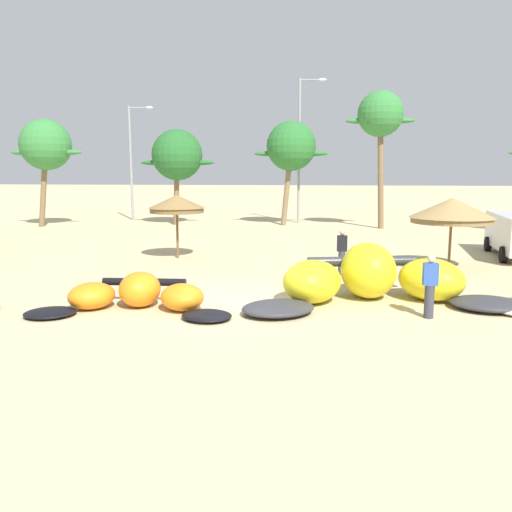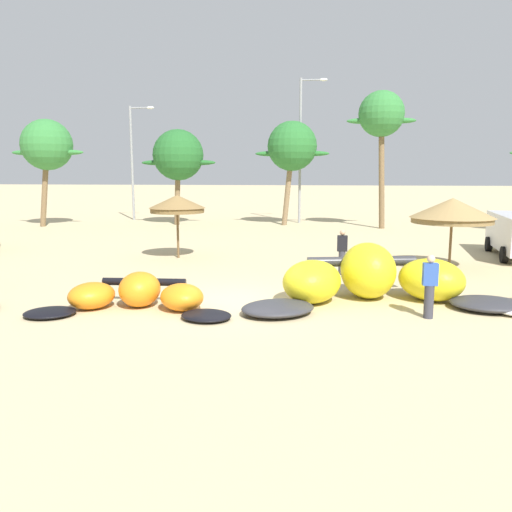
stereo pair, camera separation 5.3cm
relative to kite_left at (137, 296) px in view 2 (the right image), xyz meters
The scene contains 13 objects.
ground_plane 2.78m from the kite_left, 24.45° to the left, with size 260.00×260.00×0.00m, color #C6B284.
kite_left is the anchor object (origin of this frame).
kite_left_of_center 6.57m from the kite_left, 14.52° to the left, with size 7.88×4.44×1.63m.
beach_umbrella_middle 8.72m from the kite_left, 97.75° to the left, with size 2.39×2.39×2.69m.
beach_umbrella_near_palms 12.29m from the kite_left, 36.26° to the left, with size 3.13×3.13×2.69m.
person_near_kites 7.62m from the kite_left, ahead, with size 0.36×0.24×1.62m.
person_by_umbrellas 7.93m from the kite_left, 44.24° to the left, with size 0.36×0.24×1.62m.
palm_leftmost 24.46m from the kite_left, 123.11° to the left, with size 5.00×3.33×7.08m.
palm_left 23.27m from the kite_left, 102.21° to the left, with size 5.20×3.47×6.53m.
palm_left_of_gap 23.68m from the kite_left, 82.72° to the left, with size 5.04×3.36×7.06m.
palm_center_left 24.14m from the kite_left, 68.11° to the left, with size 4.33×2.89×8.72m.
lamppost_west 27.55m from the kite_left, 109.67° to the left, with size 1.94×0.24×8.51m.
lamppost_west_center 25.57m from the kite_left, 81.82° to the left, with size 1.93×0.24×10.11m.
Camera 2 is at (2.30, -14.32, 3.66)m, focal length 36.67 mm.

